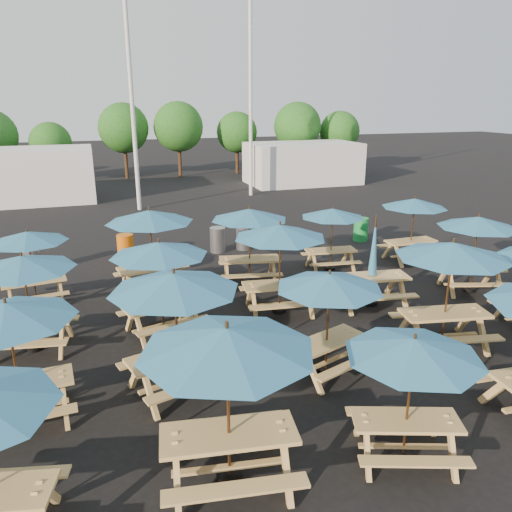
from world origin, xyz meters
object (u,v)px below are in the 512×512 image
object	(u,v)px
picnic_unit_10	(280,235)
picnic_unit_13	(452,255)
picnic_unit_6	(159,253)
picnic_unit_15	(333,216)
picnic_unit_9	(329,286)
picnic_unit_2	(23,267)
picnic_unit_7	(150,220)
waste_bin_1	(126,247)
waste_bin_3	(244,237)
picnic_unit_4	(227,347)
waste_bin_0	(33,258)
picnic_unit_1	(7,318)
picnic_unit_18	(478,226)
picnic_unit_19	(414,206)
picnic_unit_5	(174,288)
waste_bin_4	(361,229)
picnic_unit_11	(249,218)
picnic_unit_8	(413,353)
waste_bin_2	(218,240)
picnic_unit_14	(372,269)

from	to	relation	value
picnic_unit_10	picnic_unit_13	size ratio (longest dim) A/B	0.92
picnic_unit_6	picnic_unit_15	distance (m)	6.48
picnic_unit_9	picnic_unit_2	bearing A→B (deg)	134.14
picnic_unit_7	picnic_unit_13	xyz separation A→B (m)	(5.72, -5.25, -0.00)
waste_bin_1	waste_bin_3	xyz separation A→B (m)	(4.23, 0.00, 0.00)
picnic_unit_4	waste_bin_0	size ratio (longest dim) A/B	3.06
picnic_unit_1	picnic_unit_2	size ratio (longest dim) A/B	0.94
picnic_unit_18	picnic_unit_19	world-z (taller)	picnic_unit_18
picnic_unit_5	picnic_unit_7	distance (m)	5.21
picnic_unit_13	waste_bin_0	distance (m)	12.45
picnic_unit_13	picnic_unit_18	world-z (taller)	picnic_unit_13
picnic_unit_6	waste_bin_1	distance (m)	6.23
waste_bin_4	picnic_unit_2	bearing A→B (deg)	-153.58
picnic_unit_11	waste_bin_0	world-z (taller)	picnic_unit_11
picnic_unit_15	picnic_unit_19	bearing A→B (deg)	6.78
picnic_unit_9	picnic_unit_15	bearing A→B (deg)	43.63
picnic_unit_11	waste_bin_4	bearing A→B (deg)	40.67
picnic_unit_19	waste_bin_4	xyz separation A→B (m)	(-0.30, 2.79, -1.45)
picnic_unit_8	waste_bin_0	distance (m)	12.84
picnic_unit_5	waste_bin_1	size ratio (longest dim) A/B	3.23
picnic_unit_1	picnic_unit_15	size ratio (longest dim) A/B	1.06
picnic_unit_7	picnic_unit_15	xyz separation A→B (m)	(5.68, 0.25, -0.34)
waste_bin_0	waste_bin_4	bearing A→B (deg)	-0.00
picnic_unit_5	waste_bin_2	size ratio (longest dim) A/B	3.23
picnic_unit_18	waste_bin_2	xyz separation A→B (m)	(-5.92, 6.07, -1.49)
waste_bin_1	waste_bin_2	distance (m)	3.23
waste_bin_2	waste_bin_4	xyz separation A→B (m)	(5.66, -0.30, 0.00)
picnic_unit_14	picnic_unit_2	bearing A→B (deg)	-171.99
picnic_unit_18	waste_bin_2	bearing A→B (deg)	151.86
picnic_unit_6	picnic_unit_18	world-z (taller)	picnic_unit_6
picnic_unit_18	waste_bin_4	size ratio (longest dim) A/B	3.06
picnic_unit_7	picnic_unit_19	xyz separation A→B (m)	(8.68, 0.25, -0.22)
picnic_unit_5	picnic_unit_10	world-z (taller)	picnic_unit_5
picnic_unit_6	picnic_unit_9	distance (m)	4.01
picnic_unit_8	waste_bin_1	bearing A→B (deg)	125.24
picnic_unit_7	waste_bin_3	xyz separation A→B (m)	(3.71, 3.38, -1.68)
picnic_unit_18	picnic_unit_7	bearing A→B (deg)	-179.97
picnic_unit_10	picnic_unit_7	bearing A→B (deg)	147.49
picnic_unit_7	waste_bin_2	size ratio (longest dim) A/B	3.06
picnic_unit_5	waste_bin_3	world-z (taller)	picnic_unit_5
picnic_unit_1	waste_bin_4	xyz separation A→B (m)	(11.28, 8.33, -1.49)
picnic_unit_10	picnic_unit_15	xyz separation A→B (m)	(2.78, 2.63, -0.28)
picnic_unit_6	picnic_unit_11	distance (m)	3.95
picnic_unit_11	picnic_unit_18	distance (m)	6.39
picnic_unit_4	picnic_unit_9	bearing A→B (deg)	49.30
picnic_unit_18	waste_bin_0	world-z (taller)	picnic_unit_18
picnic_unit_11	waste_bin_3	size ratio (longest dim) A/B	2.96
picnic_unit_9	picnic_unit_10	size ratio (longest dim) A/B	1.03
picnic_unit_7	picnic_unit_4	bearing A→B (deg)	-98.64
picnic_unit_7	picnic_unit_9	world-z (taller)	picnic_unit_7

